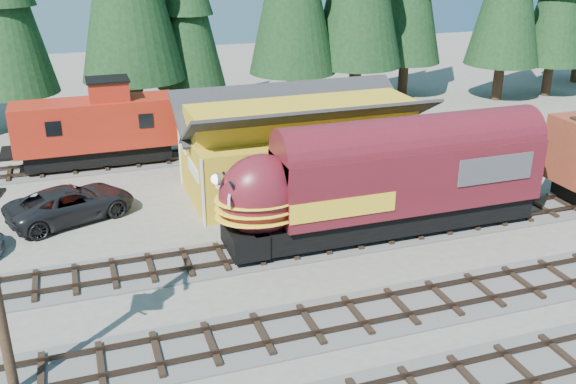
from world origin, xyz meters
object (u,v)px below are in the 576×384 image
object	(u,v)px
pickup_truck_a	(71,203)
depot	(302,137)
locomotive	(377,186)
caboose	(97,127)

from	to	relation	value
pickup_truck_a	depot	bearing A→B (deg)	-110.69
locomotive	depot	bearing A→B (deg)	100.52
locomotive	caboose	xyz separation A→B (m)	(-11.28, 14.00, -0.04)
depot	locomotive	bearing A→B (deg)	-79.48
pickup_truck_a	caboose	bearing A→B (deg)	-34.60
depot	caboose	distance (m)	12.57
depot	pickup_truck_a	size ratio (longest dim) A/B	2.12
depot	pickup_truck_a	distance (m)	12.09
caboose	pickup_truck_a	distance (m)	7.94
depot	pickup_truck_a	bearing A→B (deg)	-179.66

